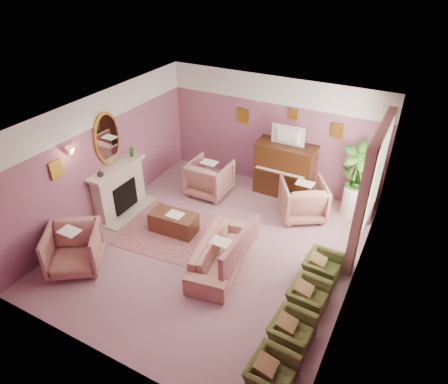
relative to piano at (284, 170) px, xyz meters
The scene contains 48 objects.
floor 2.80m from the piano, 100.57° to the right, with size 5.50×6.00×0.01m, color gray.
ceiling 3.47m from the piano, 100.57° to the right, with size 5.50×6.00×0.01m, color white.
wall_back 0.96m from the piano, 147.38° to the left, with size 5.50×0.02×2.80m, color #714762.
wall_front 5.75m from the piano, 95.03° to the right, with size 5.50×0.02×2.80m, color #714762.
wall_left 4.28m from the piano, 140.49° to the right, with size 0.02×6.00×2.80m, color #714762.
wall_right 3.58m from the piano, 49.98° to the right, with size 0.02×6.00×2.80m, color #714762.
picture_rail_band 1.92m from the piano, 148.20° to the left, with size 5.50×0.01×0.65m, color silver.
stripe_panel 2.66m from the piano, 31.69° to the right, with size 0.01×3.00×2.15m, color #B0BFA1.
fireplace_surround 3.96m from the piano, 141.25° to the right, with size 0.30×1.40×1.10m, color beige.
fireplace_inset 3.89m from the piano, 140.33° to the right, with size 0.18×0.72×0.68m, color black.
fire_ember 3.88m from the piano, 139.95° to the right, with size 0.06×0.54×0.10m, color #FF4416.
mantel_shelf 3.97m from the piano, 140.98° to the right, with size 0.40×1.55×0.07m, color beige.
hearth 3.86m from the piano, 139.37° to the right, with size 0.55×1.50×0.02m, color beige.
mirror_frame 4.21m from the piano, 142.22° to the right, with size 0.04×0.72×1.20m, color gold.
mirror_glass 4.19m from the piano, 142.01° to the right, with size 0.01×0.60×1.06m, color silver.
sconce_shade 4.90m from the piano, 131.47° to the right, with size 0.20×0.20×0.16m, color tan.
piano is the anchor object (origin of this frame).
piano_keyshelf 0.36m from the piano, 90.00° to the right, with size 1.30×0.12×0.06m, color #391C0C.
piano_keys 0.37m from the piano, 90.00° to the right, with size 1.20×0.08×0.02m, color silver.
piano_top 0.66m from the piano, ahead, with size 1.45×0.65×0.04m, color #391C0C.
television 0.95m from the piano, 90.00° to the right, with size 0.80×0.12×0.48m, color black.
print_back_left 1.71m from the piano, 167.85° to the left, with size 0.30×0.03×0.38m, color gold.
print_back_right 1.57m from the piano, 14.93° to the left, with size 0.26×0.03×0.34m, color gold.
print_back_mid 1.38m from the piano, 90.00° to the left, with size 0.22×0.03×0.26m, color gold.
print_left_wall 5.15m from the piano, 129.60° to the right, with size 0.03×0.28×0.36m, color gold.
window_blind 2.69m from the piano, 27.19° to the right, with size 0.03×1.40×1.80m, color silver.
curtain_left 3.02m from the piano, 44.04° to the right, with size 0.16×0.34×2.60m, color #955459.
curtain_right 2.23m from the piano, ahead, with size 0.16×0.34×2.60m, color #955459.
pelmet 3.07m from the piano, 28.06° to the right, with size 0.16×2.20×0.16m, color #955459.
mantel_plant 3.67m from the piano, 147.67° to the right, with size 0.16×0.16×0.28m, color #2C611C.
mantel_vase 4.30m from the piano, 135.67° to the right, with size 0.16×0.16×0.16m, color silver.
area_rug 3.03m from the piano, 117.13° to the right, with size 2.50×1.80×0.01m, color #9C595C.
coffee_table 3.04m from the piano, 120.25° to the right, with size 1.00×0.50×0.45m, color #552F1B.
table_paper 2.99m from the piano, 119.42° to the right, with size 0.35×0.28×0.01m, color white.
sofa 3.08m from the piano, 91.95° to the right, with size 0.66×1.98×0.80m, color #AB7463.
sofa_throw 3.08m from the piano, 84.49° to the right, with size 0.10×1.50×0.55m, color #955459.
floral_armchair_left 1.84m from the piano, 151.08° to the right, with size 0.94×0.94×0.98m, color #AB7463.
floral_armchair_right 1.07m from the piano, 45.14° to the right, with size 0.94×0.94×0.98m, color #AB7463.
floral_armchair_front 5.11m from the piano, 119.63° to the right, with size 0.94×0.94×0.98m, color #AB7463.
olive_chair_a 5.24m from the piano, 70.83° to the right, with size 0.50×0.71×0.61m, color #4C5425.
olive_chair_b 4.47m from the piano, 67.37° to the right, with size 0.50×0.71×0.61m, color #4C5425.
olive_chair_c 3.73m from the piano, 62.50° to the right, with size 0.50×0.71×0.61m, color #4C5425.
olive_chair_d 3.03m from the piano, 55.28° to the right, with size 0.50×0.71×0.61m, color #4C5425.
side_table 1.78m from the piano, ahead, with size 0.52×0.52×0.70m, color white.
side_plant_big 1.77m from the piano, ahead, with size 0.30×0.30×0.34m, color #2C611C.
side_plant_small 1.89m from the piano, ahead, with size 0.16×0.16×0.28m, color #2C611C.
palm_pot 1.75m from the piano, ahead, with size 0.34×0.34×0.34m, color #AC4E3B.
palm_plant 1.73m from the piano, ahead, with size 0.76×0.76×1.44m, color #2C611C.
Camera 1 is at (3.22, -5.55, 5.35)m, focal length 32.00 mm.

